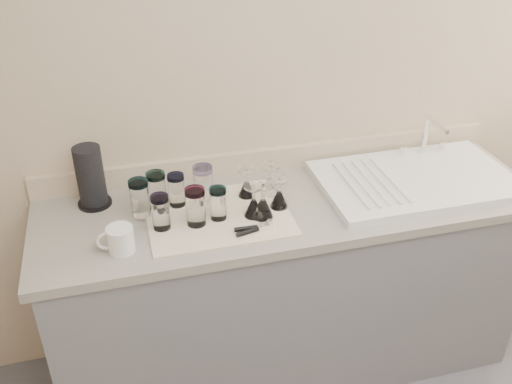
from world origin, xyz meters
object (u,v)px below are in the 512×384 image
object	(u,v)px
can_opener	(254,229)
goblet_front_right	(279,197)
goblet_back_left	(247,187)
white_mug	(120,240)
tumbler_cyan	(176,190)
goblet_extra	(263,206)
tumbler_magenta	(161,212)
goblet_back_right	(270,184)
sink_unit	(416,179)
tumbler_lavender	(218,203)
tumbler_extra	(140,198)
goblet_front_left	(254,206)
tumbler_purple	(203,184)
tumbler_teal	(157,190)
tumbler_blue	(196,207)
paper_towel_roll	(91,177)

from	to	relation	value
can_opener	goblet_front_right	bearing A→B (deg)	44.31
goblet_back_left	white_mug	xyz separation A→B (m)	(-0.52, -0.24, -0.00)
tumbler_cyan	goblet_back_left	size ratio (longest dim) A/B	1.10
goblet_back_left	goblet_extra	distance (m)	0.17
tumbler_magenta	goblet_back_right	xyz separation A→B (m)	(0.46, 0.14, -0.03)
sink_unit	tumbler_cyan	xyz separation A→B (m)	(-1.01, 0.08, 0.06)
tumbler_lavender	tumbler_extra	world-z (taller)	tumbler_extra
goblet_front_left	goblet_extra	bearing A→B (deg)	-27.24
goblet_back_right	goblet_front_left	xyz separation A→B (m)	(-0.11, -0.15, 0.00)
tumbler_purple	white_mug	xyz separation A→B (m)	(-0.34, -0.24, -0.04)
sink_unit	tumbler_extra	size ratio (longest dim) A/B	5.42
tumbler_teal	white_mug	xyz separation A→B (m)	(-0.16, -0.24, -0.04)
goblet_back_right	can_opener	size ratio (longest dim) A/B	0.88
tumbler_teal	goblet_front_right	xyz separation A→B (m)	(0.46, -0.12, -0.03)
tumbler_blue	goblet_extra	size ratio (longest dim) A/B	1.04
tumbler_magenta	goblet_front_right	world-z (taller)	tumbler_magenta
goblet_front_left	can_opener	world-z (taller)	goblet_front_left
tumbler_blue	can_opener	world-z (taller)	tumbler_blue
goblet_extra	tumbler_purple	bearing A→B (deg)	140.13
tumbler_teal	goblet_front_left	xyz separation A→B (m)	(0.35, -0.16, -0.03)
tumbler_purple	goblet_extra	size ratio (longest dim) A/B	1.08
tumbler_teal	white_mug	size ratio (longest dim) A/B	1.11
sink_unit	tumbler_lavender	distance (m)	0.87
sink_unit	tumbler_blue	xyz separation A→B (m)	(-0.96, -0.07, 0.07)
tumbler_cyan	tumbler_magenta	world-z (taller)	tumbler_magenta
sink_unit	goblet_extra	bearing A→B (deg)	-172.73
tumbler_lavender	goblet_extra	bearing A→B (deg)	-11.83
tumbler_extra	goblet_front_left	size ratio (longest dim) A/B	1.13
goblet_extra	white_mug	xyz separation A→B (m)	(-0.54, -0.07, -0.01)
goblet_back_right	goblet_extra	size ratio (longest dim) A/B	0.88
tumbler_teal	paper_towel_roll	xyz separation A→B (m)	(-0.24, 0.10, 0.04)
goblet_back_left	white_mug	bearing A→B (deg)	-155.66
tumbler_teal	goblet_extra	bearing A→B (deg)	-24.56
tumbler_lavender	goblet_back_right	distance (m)	0.28
tumbler_extra	goblet_back_right	world-z (taller)	tumbler_extra
tumbler_cyan	goblet_extra	distance (m)	0.35
white_mug	paper_towel_roll	world-z (taller)	paper_towel_roll
tumbler_lavender	tumbler_extra	xyz separation A→B (m)	(-0.28, 0.10, 0.01)
tumbler_cyan	can_opener	world-z (taller)	tumbler_cyan
tumbler_cyan	paper_towel_roll	size ratio (longest dim) A/B	0.53
goblet_back_right	can_opener	bearing A→B (deg)	-118.81
can_opener	white_mug	bearing A→B (deg)	178.43
tumbler_magenta	can_opener	distance (m)	0.35
tumbler_purple	goblet_front_left	size ratio (longest dim) A/B	1.18
paper_towel_roll	tumbler_magenta	bearing A→B (deg)	-45.61
paper_towel_roll	tumbler_cyan	bearing A→B (deg)	-17.41
goblet_extra	tumbler_magenta	bearing A→B (deg)	176.16
goblet_back_right	tumbler_lavender	bearing A→B (deg)	-152.52
tumbler_purple	tumbler_blue	distance (m)	0.16
tumbler_blue	white_mug	world-z (taller)	tumbler_blue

